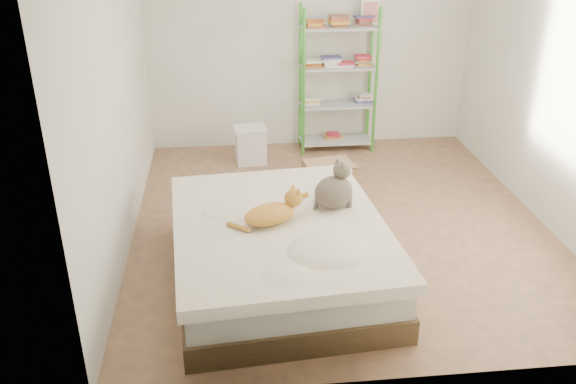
{
  "coord_description": "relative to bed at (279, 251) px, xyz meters",
  "views": [
    {
      "loc": [
        -1.01,
        -4.98,
        2.74
      ],
      "look_at": [
        -0.55,
        -0.59,
        0.62
      ],
      "focal_mm": 38.0,
      "sensor_mm": 36.0,
      "label": 1
    }
  ],
  "objects": [
    {
      "name": "shelf_unit",
      "position": [
        0.95,
        2.77,
        0.65
      ],
      "size": [
        0.91,
        0.36,
        1.74
      ],
      "color": "green",
      "rests_on": "ground"
    },
    {
      "name": "room",
      "position": [
        0.65,
        0.89,
        1.04
      ],
      "size": [
        3.81,
        4.21,
        2.61
      ],
      "color": "tan",
      "rests_on": "ground"
    },
    {
      "name": "cardboard_box",
      "position": [
        0.65,
        1.51,
        -0.09
      ],
      "size": [
        0.52,
        0.52,
        0.38
      ],
      "rotation": [
        0.0,
        0.0,
        0.15
      ],
      "color": "#AA774F",
      "rests_on": "ground"
    },
    {
      "name": "white_bin",
      "position": [
        -0.1,
        2.43,
        -0.04
      ],
      "size": [
        0.39,
        0.35,
        0.42
      ],
      "rotation": [
        0.0,
        0.0,
        0.09
      ],
      "color": "white",
      "rests_on": "ground"
    },
    {
      "name": "grey_cat",
      "position": [
        0.46,
        0.21,
        0.45
      ],
      "size": [
        0.41,
        0.37,
        0.39
      ],
      "primitive_type": null,
      "rotation": [
        0.0,
        0.0,
        1.87
      ],
      "color": "#7C705D",
      "rests_on": "bed"
    },
    {
      "name": "bed",
      "position": [
        0.0,
        0.0,
        0.0
      ],
      "size": [
        1.75,
        2.12,
        0.51
      ],
      "rotation": [
        0.0,
        0.0,
        0.08
      ],
      "color": "brown",
      "rests_on": "ground"
    },
    {
      "name": "orange_cat",
      "position": [
        -0.07,
        -0.01,
        0.35
      ],
      "size": [
        0.56,
        0.44,
        0.2
      ],
      "primitive_type": null,
      "rotation": [
        0.0,
        0.0,
        0.41
      ],
      "color": "gold",
      "rests_on": "bed"
    }
  ]
}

